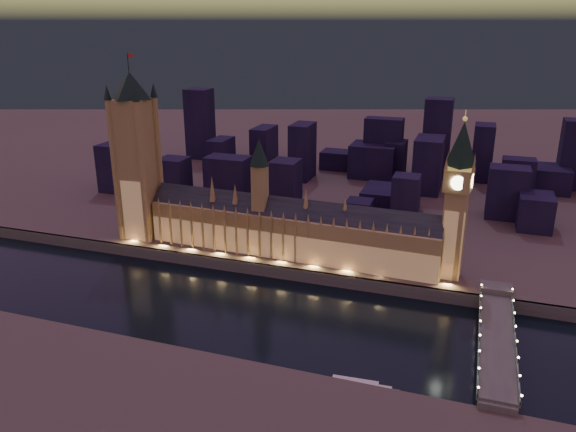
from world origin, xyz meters
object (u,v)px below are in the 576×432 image
(palace_of_westminster, at_px, (287,229))
(elizabeth_tower, at_px, (458,188))
(westminster_bridge, at_px, (496,340))
(river_boat, at_px, (355,387))
(victoria_tower, at_px, (136,149))

(palace_of_westminster, xyz_separation_m, elizabeth_tower, (106.01, 0.17, 38.49))
(westminster_bridge, bearing_deg, elizabeth_tower, 112.57)
(elizabeth_tower, distance_m, river_boat, 139.52)
(elizabeth_tower, height_order, river_boat, elizabeth_tower)
(river_boat, bearing_deg, westminster_bridge, 42.27)
(westminster_bridge, relative_size, river_boat, 2.82)
(palace_of_westminster, relative_size, westminster_bridge, 1.79)
(victoria_tower, height_order, westminster_bridge, victoria_tower)
(elizabeth_tower, bearing_deg, palace_of_westminster, -179.91)
(elizabeth_tower, height_order, westminster_bridge, elizabeth_tower)
(victoria_tower, bearing_deg, palace_of_westminster, -0.09)
(palace_of_westminster, distance_m, westminster_bridge, 149.68)
(victoria_tower, xyz_separation_m, elizabeth_tower, (218.00, -0.01, -7.46))
(victoria_tower, relative_size, river_boat, 3.23)
(palace_of_westminster, bearing_deg, river_boat, -58.57)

